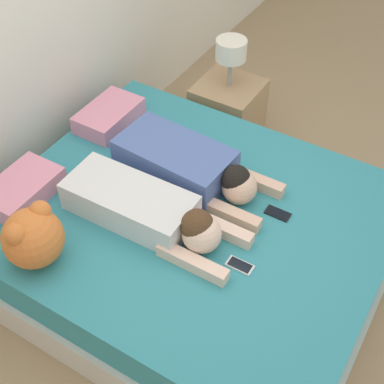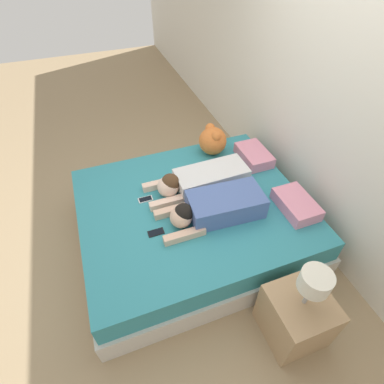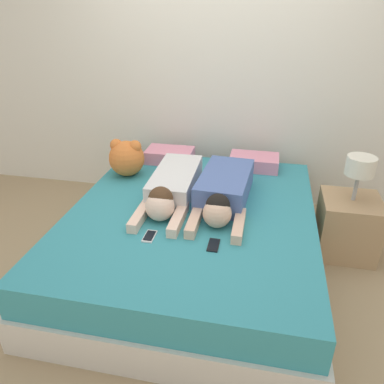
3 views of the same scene
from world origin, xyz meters
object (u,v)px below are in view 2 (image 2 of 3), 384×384
(person_left, at_px, (199,180))
(person_right, at_px, (215,207))
(cell_phone_left, at_px, (145,199))
(plush_toy, at_px, (213,140))
(pillow_head_left, at_px, (254,155))
(nightstand, at_px, (297,315))
(pillow_head_right, at_px, (296,204))
(cell_phone_right, at_px, (156,232))
(bed, at_px, (192,220))

(person_left, bearing_deg, person_right, 0.11)
(cell_phone_left, distance_m, plush_toy, 1.05)
(pillow_head_left, distance_m, person_left, 0.77)
(pillow_head_left, height_order, plush_toy, plush_toy)
(plush_toy, relative_size, nightstand, 0.38)
(person_left, height_order, cell_phone_left, person_left)
(pillow_head_right, xyz_separation_m, nightstand, (0.80, -0.47, -0.27))
(cell_phone_right, bearing_deg, nightstand, 40.49)
(pillow_head_right, xyz_separation_m, cell_phone_right, (-0.18, -1.30, -0.05))
(person_left, relative_size, cell_phone_left, 7.46)
(pillow_head_right, relative_size, cell_phone_right, 3.17)
(plush_toy, height_order, nightstand, nightstand)
(cell_phone_left, bearing_deg, person_right, 52.95)
(cell_phone_left, xyz_separation_m, cell_phone_right, (0.43, -0.01, 0.00))
(cell_phone_left, height_order, cell_phone_right, same)
(person_right, xyz_separation_m, nightstand, (0.99, 0.27, -0.32))
(bed, xyz_separation_m, nightstand, (1.21, 0.42, 0.04))
(pillow_head_right, relative_size, person_right, 0.45)
(person_right, height_order, cell_phone_right, person_right)
(pillow_head_right, xyz_separation_m, person_right, (-0.19, -0.74, 0.04))
(pillow_head_right, distance_m, nightstand, 0.97)
(bed, distance_m, person_left, 0.42)
(pillow_head_left, distance_m, person_right, 0.96)
(cell_phone_right, height_order, plush_toy, plush_toy)
(pillow_head_left, xyz_separation_m, plush_toy, (-0.29, -0.38, 0.11))
(bed, bearing_deg, person_left, 143.83)
(person_right, relative_size, cell_phone_left, 7.03)
(bed, height_order, nightstand, nightstand)
(cell_phone_right, relative_size, nightstand, 0.16)
(nightstand, bearing_deg, pillow_head_left, 163.85)
(person_right, height_order, cell_phone_left, person_right)
(plush_toy, distance_m, nightstand, 1.94)
(person_left, height_order, nightstand, nightstand)
(pillow_head_left, distance_m, cell_phone_right, 1.45)
(person_left, bearing_deg, pillow_head_left, 105.77)
(pillow_head_right, height_order, plush_toy, plush_toy)
(person_right, distance_m, cell_phone_left, 0.70)
(pillow_head_left, bearing_deg, nightstand, -16.15)
(person_left, relative_size, nightstand, 1.23)
(nightstand, bearing_deg, pillow_head_right, 149.89)
(cell_phone_left, bearing_deg, bed, 63.59)
(pillow_head_left, relative_size, plush_toy, 1.35)
(pillow_head_right, bearing_deg, cell_phone_left, -115.14)
(cell_phone_right, height_order, nightstand, nightstand)
(cell_phone_right, distance_m, plush_toy, 1.31)
(pillow_head_left, xyz_separation_m, cell_phone_left, (0.20, -1.29, -0.05))
(person_right, height_order, nightstand, nightstand)
(pillow_head_left, xyz_separation_m, nightstand, (1.61, -0.47, -0.27))
(person_right, bearing_deg, bed, -146.18)
(pillow_head_left, distance_m, plush_toy, 0.49)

